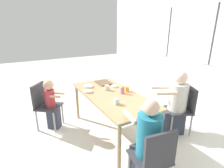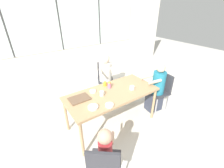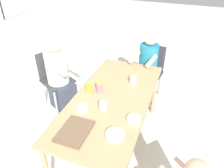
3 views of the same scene
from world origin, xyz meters
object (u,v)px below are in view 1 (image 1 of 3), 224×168
(chair_for_man_blue_shirt, at_px, (154,156))
(coffee_mug, at_px, (107,88))
(person_man_blue_shirt, at_px, (146,147))
(chair_for_toddler, at_px, (44,102))
(chair_for_woman_green_shirt, at_px, (184,106))
(juice_glass, at_px, (127,89))
(bowl_white_shallow, at_px, (114,86))
(milk_carton_small, at_px, (116,101))
(bowl_cereal, at_px, (88,91))
(bowl_fruit, at_px, (88,86))
(person_woman_green_shirt, at_px, (175,105))
(sippy_cup, at_px, (123,89))
(person_toddler, at_px, (52,105))

(chair_for_man_blue_shirt, xyz_separation_m, coffee_mug, (-1.48, 0.20, 0.29))
(person_man_blue_shirt, bearing_deg, chair_for_toddler, 121.83)
(chair_for_woman_green_shirt, xyz_separation_m, chair_for_man_blue_shirt, (0.70, -1.33, 0.00))
(chair_for_man_blue_shirt, distance_m, juice_glass, 1.36)
(bowl_white_shallow, bearing_deg, coffee_mug, -68.11)
(milk_carton_small, bearing_deg, chair_for_woman_green_shirt, 81.26)
(bowl_cereal, bearing_deg, coffee_mug, 79.14)
(milk_carton_small, height_order, bowl_white_shallow, milk_carton_small)
(bowl_cereal, bearing_deg, bowl_fruit, 157.06)
(chair_for_woman_green_shirt, relative_size, juice_glass, 9.30)
(chair_for_toddler, xyz_separation_m, person_woman_green_shirt, (1.30, 1.99, 0.01))
(person_man_blue_shirt, bearing_deg, coffee_mug, 90.53)
(bowl_cereal, distance_m, bowl_fruit, 0.27)
(sippy_cup, relative_size, bowl_cereal, 1.08)
(bowl_white_shallow, bearing_deg, milk_carton_small, -28.29)
(milk_carton_small, bearing_deg, person_toddler, -145.73)
(bowl_white_shallow, bearing_deg, person_man_blue_shirt, -15.13)
(coffee_mug, bearing_deg, bowl_white_shallow, 111.89)
(chair_for_woman_green_shirt, distance_m, coffee_mug, 1.40)
(milk_carton_small, xyz_separation_m, bowl_cereal, (-0.65, -0.18, -0.03))
(coffee_mug, xyz_separation_m, bowl_cereal, (-0.07, -0.34, -0.03))
(person_toddler, height_order, milk_carton_small, person_toddler)
(chair_for_woman_green_shirt, relative_size, bowl_cereal, 6.23)
(sippy_cup, bearing_deg, person_toddler, -126.17)
(bowl_white_shallow, bearing_deg, person_toddler, -111.09)
(chair_for_man_blue_shirt, bearing_deg, chair_for_woman_green_shirt, 35.96)
(person_toddler, xyz_separation_m, bowl_white_shallow, (0.42, 1.09, 0.30))
(coffee_mug, relative_size, sippy_cup, 0.60)
(chair_for_woman_green_shirt, relative_size, chair_for_man_blue_shirt, 1.00)
(chair_for_man_blue_shirt, bearing_deg, milk_carton_small, 95.40)
(person_woman_green_shirt, bearing_deg, chair_for_toddler, 83.23)
(chair_for_woman_green_shirt, height_order, milk_carton_small, chair_for_woman_green_shirt)
(chair_for_man_blue_shirt, relative_size, bowl_white_shallow, 7.38)
(chair_for_man_blue_shirt, relative_size, milk_carton_small, 9.95)
(sippy_cup, xyz_separation_m, bowl_white_shallow, (-0.35, 0.04, -0.06))
(bowl_fruit, bearing_deg, bowl_white_shallow, 61.97)
(person_man_blue_shirt, distance_m, milk_carton_small, 0.79)
(sippy_cup, relative_size, bowl_fruit, 0.89)
(chair_for_woman_green_shirt, height_order, coffee_mug, chair_for_woman_green_shirt)
(person_woman_green_shirt, distance_m, bowl_cereal, 1.55)
(person_man_blue_shirt, bearing_deg, sippy_cup, 80.66)
(sippy_cup, bearing_deg, person_woman_green_shirt, 62.01)
(chair_for_woman_green_shirt, bearing_deg, bowl_fruit, 77.78)
(coffee_mug, height_order, bowl_fruit, coffee_mug)
(chair_for_man_blue_shirt, relative_size, person_toddler, 0.91)
(chair_for_woman_green_shirt, xyz_separation_m, person_toddler, (-1.28, -2.02, -0.04))
(coffee_mug, distance_m, bowl_white_shallow, 0.22)
(juice_glass, distance_m, bowl_fruit, 0.75)
(person_man_blue_shirt, bearing_deg, chair_for_man_blue_shirt, -90.00)
(chair_for_woman_green_shirt, bearing_deg, sippy_cup, 88.62)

